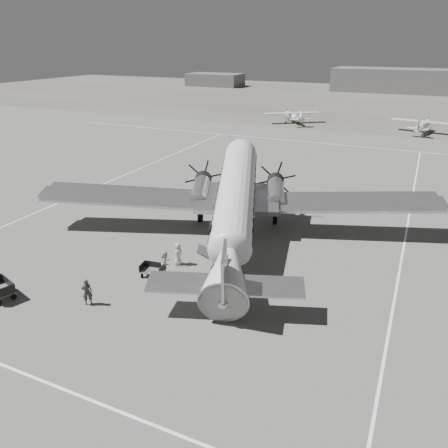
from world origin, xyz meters
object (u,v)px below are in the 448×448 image
at_px(hangar_main, 407,81).
at_px(ground_crew, 87,292).
at_px(shed_secondary, 215,80).
at_px(light_plane_right, 423,127).
at_px(light_plane_left, 293,117).
at_px(baggage_cart_far, 0,290).
at_px(baggage_cart_near, 152,270).
at_px(dc3_airliner, 235,204).
at_px(passenger, 178,254).
at_px(ramp_agent, 166,263).

bearing_deg(hangar_main, ground_crew, -94.00).
height_order(shed_secondary, light_plane_right, shed_secondary).
relative_size(light_plane_left, baggage_cart_far, 5.49).
bearing_deg(baggage_cart_near, ground_crew, -118.24).
relative_size(dc3_airliner, light_plane_left, 3.00).
relative_size(ground_crew, passenger, 1.03).
distance_m(baggage_cart_near, passenger, 2.27).
xyz_separation_m(ground_crew, passenger, (2.26, 6.37, -0.02)).
relative_size(light_plane_left, ramp_agent, 6.43).
distance_m(hangar_main, baggage_cart_far, 130.66).
bearing_deg(ground_crew, light_plane_left, -127.17).
bearing_deg(ground_crew, hangar_main, -136.88).
bearing_deg(passenger, ramp_agent, 171.38).
xyz_separation_m(baggage_cart_far, ground_crew, (5.12, 1.60, 0.27)).
relative_size(baggage_cart_far, ground_crew, 1.18).
relative_size(shed_secondary, dc3_airliner, 0.57).
xyz_separation_m(ground_crew, ramp_agent, (2.21, 4.90, 0.01)).
height_order(hangar_main, shed_secondary, hangar_main).
xyz_separation_m(baggage_cart_near, ground_crew, (-1.57, -4.24, 0.38)).
distance_m(light_plane_left, ramp_agent, 58.79).
bearing_deg(light_plane_left, baggage_cart_far, -124.12).
bearing_deg(ground_crew, baggage_cart_far, -25.53).
xyz_separation_m(light_plane_right, ramp_agent, (-13.53, -57.85, -0.28)).
bearing_deg(ground_crew, baggage_cart_near, -153.20).
bearing_deg(light_plane_right, baggage_cart_near, -92.96).
bearing_deg(light_plane_left, dc3_airliner, -113.57).
bearing_deg(hangar_main, shed_secondary, -175.24).
xyz_separation_m(light_plane_left, passenger, (8.56, -56.70, -0.30)).
bearing_deg(baggage_cart_near, dc3_airliner, 60.78).
height_order(baggage_cart_far, passenger, passenger).
xyz_separation_m(hangar_main, shed_secondary, (-60.00, -5.00, -1.30)).
bearing_deg(light_plane_right, ramp_agent, -92.51).
xyz_separation_m(shed_secondary, baggage_cart_near, (52.60, -119.03, -1.58)).
relative_size(dc3_airliner, passenger, 20.10).
distance_m(hangar_main, ground_crew, 128.61).
distance_m(dc3_airliner, light_plane_right, 52.75).
height_order(light_plane_left, ground_crew, light_plane_left).
bearing_deg(shed_secondary, ground_crew, -67.51).
bearing_deg(ground_crew, dc3_airliner, -153.82).
relative_size(light_plane_left, light_plane_right, 0.99).
bearing_deg(baggage_cart_far, hangar_main, 102.02).
bearing_deg(baggage_cart_far, dc3_airliner, 71.98).
bearing_deg(dc3_airliner, light_plane_right, 57.69).
bearing_deg(light_plane_right, hangar_main, 106.56).
height_order(shed_secondary, ground_crew, shed_secondary).
relative_size(light_plane_right, passenger, 6.75).
height_order(hangar_main, light_plane_left, hangar_main).
height_order(hangar_main, passenger, hangar_main).
relative_size(light_plane_right, ramp_agent, 6.49).
distance_m(light_plane_right, ground_crew, 64.70).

